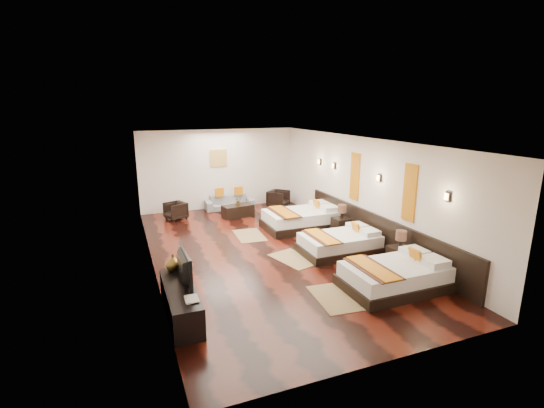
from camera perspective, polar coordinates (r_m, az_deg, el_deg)
name	(u,v)px	position (r m, az deg, el deg)	size (l,w,h in m)	color
floor	(266,251)	(9.99, -0.84, -6.94)	(5.50, 9.50, 0.01)	black
ceiling	(266,140)	(9.35, -0.90, 9.28)	(5.50, 9.50, 0.01)	white
back_wall	(219,169)	(14.04, -7.77, 5.04)	(5.50, 0.01, 2.80)	silver
left_wall	(149,208)	(9.01, -17.46, -0.62)	(0.01, 9.50, 2.80)	silver
right_wall	(361,189)	(10.83, 12.88, 2.11)	(0.01, 9.50, 2.80)	silver
headboard_panel	(376,232)	(10.42, 14.87, -3.90)	(0.08, 6.60, 0.90)	black
bed_near	(395,276)	(8.37, 17.56, -9.95)	(2.07, 1.30, 0.79)	black
bed_mid	(340,243)	(9.96, 9.94, -5.66)	(1.95, 1.23, 0.74)	black
bed_far	(302,219)	(11.79, 4.40, -2.17)	(2.21, 1.39, 0.84)	black
nightstand_a	(400,255)	(9.37, 18.11, -7.09)	(0.45, 0.45, 0.89)	black
nightstand_b	(341,225)	(11.28, 10.10, -2.98)	(0.45, 0.45, 0.90)	black
jute_mat_near	(335,298)	(7.83, 9.20, -13.35)	(0.75, 1.20, 0.01)	olive
jute_mat_mid	(294,259)	(9.54, 3.25, -7.98)	(0.75, 1.20, 0.01)	olive
jute_mat_far	(250,235)	(11.18, -3.30, -4.58)	(0.75, 1.20, 0.01)	olive
tv_console	(181,302)	(7.19, -13.17, -13.76)	(0.50, 1.80, 0.55)	black
tv	(180,267)	(7.15, -13.29, -8.94)	(1.00, 0.13, 0.58)	black
book	(185,300)	(6.61, -12.62, -13.54)	(0.22, 0.29, 0.03)	black
figurine	(173,262)	(7.72, -14.25, -8.27)	(0.31, 0.31, 0.32)	brown
sofa	(229,202)	(13.99, -6.24, 0.24)	(1.70, 0.67, 0.50)	slate
armchair_left	(176,211)	(13.06, -13.88, -0.96)	(0.60, 0.62, 0.56)	black
armchair_right	(278,199)	(14.19, 0.94, 0.78)	(0.66, 0.68, 0.62)	black
coffee_table	(238,211)	(13.03, -5.00, -1.00)	(1.00, 0.50, 0.40)	black
table_plant	(238,201)	(13.01, -4.93, 0.45)	(0.22, 0.19, 0.24)	#265F1F
orange_panel_a	(410,193)	(9.29, 19.44, 1.57)	(0.04, 0.40, 1.30)	#D86014
orange_panel_b	(355,177)	(11.01, 12.00, 3.94)	(0.04, 0.40, 1.30)	#D86014
sconce_near	(447,197)	(8.47, 24.22, 0.99)	(0.07, 0.12, 0.18)	black
sconce_mid	(379,178)	(10.08, 15.35, 3.68)	(0.07, 0.12, 0.18)	black
sconce_far	(334,166)	(11.89, 9.02, 5.55)	(0.07, 0.12, 0.18)	black
sconce_lounge	(320,162)	(12.66, 6.95, 6.14)	(0.07, 0.12, 0.18)	black
gold_artwork	(219,158)	(13.96, -7.81, 6.65)	(0.60, 0.04, 0.60)	#AD873F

